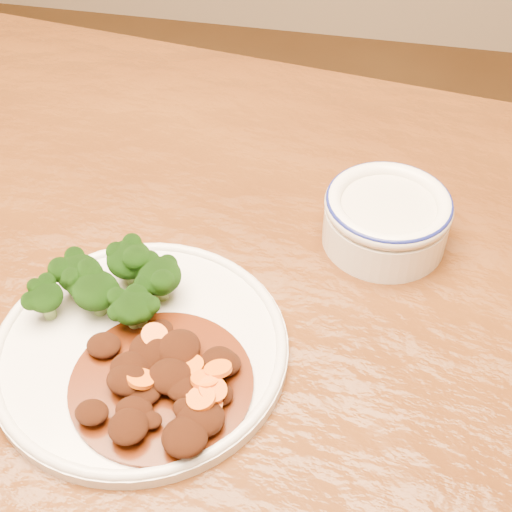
# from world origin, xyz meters

# --- Properties ---
(dining_table) EXTENTS (1.61, 1.09, 0.75)m
(dining_table) POSITION_xyz_m (0.00, 0.00, 0.67)
(dining_table) COLOR #562C0F
(dining_table) RESTS_ON ground
(dinner_plate) EXTENTS (0.25, 0.25, 0.02)m
(dinner_plate) POSITION_xyz_m (0.03, -0.07, 0.76)
(dinner_plate) COLOR silver
(dinner_plate) RESTS_ON dining_table
(broccoli_florets) EXTENTS (0.13, 0.09, 0.04)m
(broccoli_florets) POSITION_xyz_m (-0.00, -0.03, 0.79)
(broccoli_florets) COLOR #6F904A
(broccoli_florets) RESTS_ON dinner_plate
(mince_stew) EXTENTS (0.15, 0.15, 0.03)m
(mince_stew) POSITION_xyz_m (0.07, -0.11, 0.77)
(mince_stew) COLOR #4D1908
(mince_stew) RESTS_ON dinner_plate
(dip_bowl) EXTENTS (0.12, 0.12, 0.06)m
(dip_bowl) POSITION_xyz_m (0.23, 0.12, 0.78)
(dip_bowl) COLOR white
(dip_bowl) RESTS_ON dining_table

